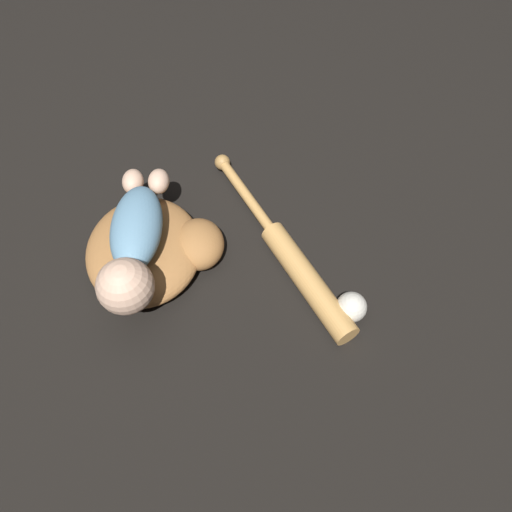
{
  "coord_description": "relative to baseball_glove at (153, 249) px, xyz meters",
  "views": [
    {
      "loc": [
        0.52,
        0.4,
        1.0
      ],
      "look_at": [
        -0.08,
        0.22,
        0.07
      ],
      "focal_mm": 35.0,
      "sensor_mm": 36.0,
      "label": 1
    }
  ],
  "objects": [
    {
      "name": "baseball_bat",
      "position": [
        -0.07,
        0.32,
        -0.01
      ],
      "size": [
        0.45,
        0.46,
        0.06
      ],
      "color": "tan",
      "rests_on": "ground"
    },
    {
      "name": "baseball",
      "position": [
        0.01,
        0.47,
        -0.01
      ],
      "size": [
        0.07,
        0.07,
        0.07
      ],
      "color": "silver",
      "rests_on": "ground"
    },
    {
      "name": "ground_plane",
      "position": [
        0.04,
        0.02,
        -0.04
      ],
      "size": [
        6.0,
        6.0,
        0.0
      ],
      "primitive_type": "plane",
      "color": "black"
    },
    {
      "name": "baby_figure",
      "position": [
        0.05,
        -0.01,
        0.09
      ],
      "size": [
        0.4,
        0.21,
        0.12
      ],
      "color": "#6693B2",
      "rests_on": "baseball_glove"
    },
    {
      "name": "baseball_glove",
      "position": [
        0.0,
        0.0,
        0.0
      ],
      "size": [
        0.39,
        0.39,
        0.09
      ],
      "color": "#A8703D",
      "rests_on": "ground"
    }
  ]
}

